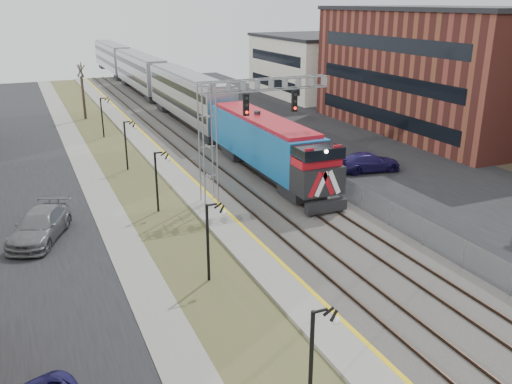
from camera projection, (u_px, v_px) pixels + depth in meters
street_west at (30, 194)px, 38.21m from camera, size 7.00×120.00×0.04m
sidewalk at (95, 186)px, 39.91m from camera, size 2.00×120.00×0.08m
grass_median at (136, 181)px, 41.05m from camera, size 4.00×120.00×0.06m
platform at (174, 175)px, 42.16m from camera, size 2.00×120.00×0.24m
ballast_bed at (234, 167)px, 44.07m from camera, size 8.00×120.00×0.20m
parking_lot at (358, 153)px, 48.65m from camera, size 16.00×120.00×0.04m
platform_edge at (185, 172)px, 42.45m from camera, size 0.24×120.00×0.01m
track_near at (210, 168)px, 43.25m from camera, size 1.58×120.00×0.15m
track_far at (251, 163)px, 44.58m from camera, size 1.58×120.00×0.15m
train at (154, 81)px, 71.64m from camera, size 3.00×85.85×5.33m
signal_gantry at (232, 120)px, 35.13m from camera, size 9.00×1.07×8.15m
lampposts at (206, 241)px, 25.97m from camera, size 0.14×62.14×4.00m
fence at (280, 154)px, 45.43m from camera, size 0.04×120.00×1.60m
bare_trees at (6, 146)px, 40.25m from camera, size 12.30×42.30×5.95m
car_lot_d at (369, 163)px, 43.12m from camera, size 5.38×2.88×1.48m
car_lot_e at (303, 143)px, 48.80m from camera, size 4.83×2.98×1.53m
car_lot_f at (274, 127)px, 55.45m from camera, size 4.74×3.02×1.47m
car_street_b at (40, 226)px, 30.71m from camera, size 4.35×6.11×1.64m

